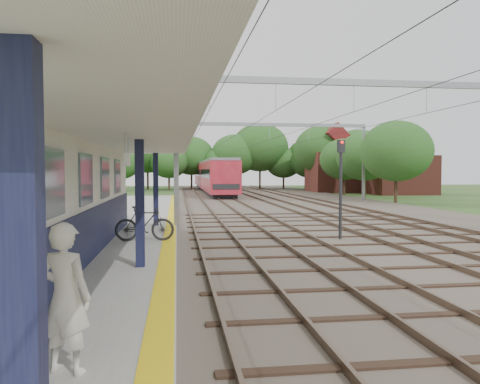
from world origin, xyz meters
TOP-DOWN VIEW (x-y plane):
  - ballast_bed at (4.00, 30.00)m, footprint 18.00×90.00m
  - platform at (-7.50, 14.00)m, footprint 5.00×52.00m
  - yellow_stripe at (-5.25, 14.00)m, footprint 0.45×52.00m
  - station_building at (-8.88, 7.00)m, footprint 3.41×18.00m
  - canopy at (-7.77, 6.00)m, footprint 6.40×20.00m
  - rail_tracks at (1.50, 30.00)m, footprint 11.80×88.00m
  - catenary_system at (3.39, 25.28)m, footprint 17.22×88.00m
  - tree_band at (3.84, 57.12)m, footprint 31.72×30.88m
  - house_near at (21.00, 46.00)m, footprint 7.00×6.12m
  - house_far at (16.00, 52.00)m, footprint 8.00×6.12m
  - person at (-6.30, -0.20)m, footprint 0.78×0.66m
  - bicycle at (-6.08, 10.34)m, footprint 2.02×0.61m
  - train at (-0.50, 54.90)m, footprint 2.95×36.71m
  - signal_post at (1.35, 11.54)m, footprint 0.31×0.28m

SIDE VIEW (x-z plane):
  - ballast_bed at x=4.00m, z-range 0.00..0.10m
  - platform at x=-7.50m, z-range 0.00..0.35m
  - rail_tracks at x=1.50m, z-range 0.10..0.25m
  - yellow_stripe at x=-5.25m, z-range 0.35..0.36m
  - bicycle at x=-6.08m, z-range 0.35..1.56m
  - person at x=-6.30m, z-range 0.35..2.17m
  - station_building at x=-8.88m, z-range 0.34..3.74m
  - train at x=-0.50m, z-range 0.22..4.09m
  - signal_post at x=1.35m, z-range 0.43..4.39m
  - house_near at x=21.00m, z-range -0.96..6.93m
  - house_far at x=16.00m, z-range -1.09..7.56m
  - canopy at x=-7.77m, z-range 1.92..5.36m
  - tree_band at x=3.84m, z-range 0.51..9.33m
  - catenary_system at x=3.39m, z-range 2.01..9.01m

